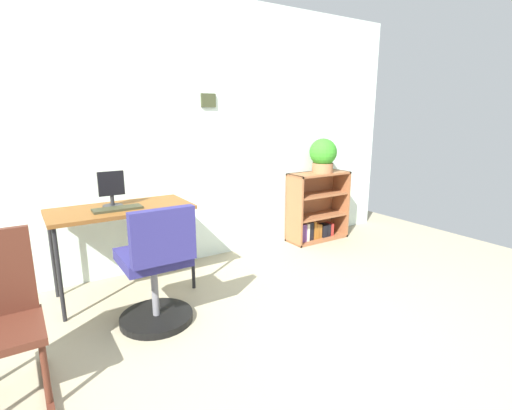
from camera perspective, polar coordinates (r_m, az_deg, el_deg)
The scene contains 8 objects.
ground_plane at distance 2.50m, azimuth 12.47°, elevation -22.90°, with size 6.24×6.24×0.00m, color gray.
wall_back at distance 3.83m, azimuth -10.15°, elevation 10.44°, with size 5.20×0.12×2.57m.
desk at distance 3.26m, azimuth -19.48°, elevation -1.39°, with size 1.09×0.54×0.74m.
monitor at distance 3.27m, azimuth -20.76°, elevation 2.19°, with size 0.20×0.16×0.29m.
keyboard at distance 3.17m, azimuth -19.97°, elevation -0.52°, with size 0.37×0.14×0.02m, color #32321F.
office_chair at distance 2.77m, azimuth -14.62°, elevation -9.96°, with size 0.52×0.55×0.89m.
bookshelf_low at distance 4.61m, azimuth 8.79°, elevation -0.75°, with size 0.74×0.30×0.81m.
potted_plant_on_shelf at distance 4.48m, azimuth 9.98°, elevation 7.38°, with size 0.31×0.31×0.39m.
Camera 1 is at (-1.48, -1.38, 1.46)m, focal length 26.79 mm.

